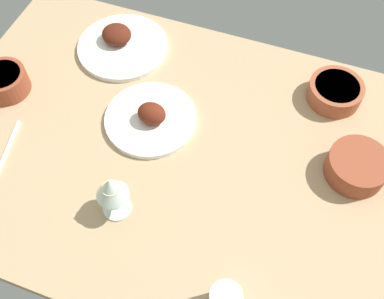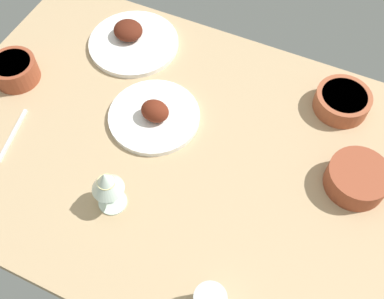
{
  "view_description": "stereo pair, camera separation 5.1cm",
  "coord_description": "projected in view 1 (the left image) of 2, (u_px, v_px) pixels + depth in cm",
  "views": [
    {
      "loc": [
        -20.99,
        57.64,
        103.51
      ],
      "look_at": [
        0.0,
        0.0,
        6.0
      ],
      "focal_mm": 42.12,
      "sensor_mm": 36.0,
      "label": 1
    },
    {
      "loc": [
        -25.66,
        55.71,
        103.51
      ],
      "look_at": [
        0.0,
        0.0,
        6.0
      ],
      "focal_mm": 42.12,
      "sensor_mm": 36.0,
      "label": 2
    }
  ],
  "objects": [
    {
      "name": "dining_table",
      "position": [
        192.0,
        158.0,
        1.19
      ],
      "size": [
        140.0,
        90.0,
        4.0
      ],
      "primitive_type": "cube",
      "color": "tan",
      "rests_on": "ground"
    },
    {
      "name": "plate_center_main",
      "position": [
        151.0,
        118.0,
        1.21
      ],
      "size": [
        24.91,
        24.91,
        7.02
      ],
      "color": "white",
      "rests_on": "dining_table"
    },
    {
      "name": "bowl_onions",
      "position": [
        335.0,
        91.0,
        1.24
      ],
      "size": [
        14.94,
        14.94,
        5.44
      ],
      "color": "#A35133",
      "rests_on": "dining_table"
    },
    {
      "name": "fork_loose",
      "position": [
        8.0,
        148.0,
        1.17
      ],
      "size": [
        4.45,
        16.9,
        0.8
      ],
      "primitive_type": "cube",
      "rotation": [
        0.0,
        0.0,
        4.92
      ],
      "color": "silver",
      "rests_on": "dining_table"
    },
    {
      "name": "plate_near_viewer",
      "position": [
        121.0,
        44.0,
        1.36
      ],
      "size": [
        27.26,
        27.26,
        6.46
      ],
      "color": "white",
      "rests_on": "dining_table"
    },
    {
      "name": "bowl_potatoes",
      "position": [
        357.0,
        166.0,
        1.11
      ],
      "size": [
        15.07,
        15.07,
        6.29
      ],
      "color": "brown",
      "rests_on": "dining_table"
    },
    {
      "name": "wine_glass",
      "position": [
        111.0,
        189.0,
        1.0
      ],
      "size": [
        7.6,
        7.6,
        14.0
      ],
      "color": "silver",
      "rests_on": "dining_table"
    },
    {
      "name": "bowl_soup",
      "position": [
        4.0,
        81.0,
        1.25
      ],
      "size": [
        12.94,
        12.94,
        6.48
      ],
      "color": "brown",
      "rests_on": "dining_table"
    }
  ]
}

